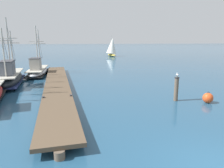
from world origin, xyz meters
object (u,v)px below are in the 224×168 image
Objects in this scene: fishing_boat_2 at (11,77)px; perched_seagull at (177,75)px; mooring_piling at (176,88)px; distant_sailboat at (112,47)px; mooring_buoy at (208,98)px; fishing_boat_1 at (38,70)px.

fishing_boat_2 is 19.45× the size of perched_seagull.
mooring_piling is 0.87m from perched_seagull.
mooring_piling is 0.32× the size of distant_sailboat.
distant_sailboat reaches higher than mooring_buoy.
fishing_boat_1 is 15.98m from perched_seagull.
fishing_boat_1 reaches higher than distant_sailboat.
fishing_boat_1 is 27.98m from distant_sailboat.
fishing_boat_1 is 17.67m from mooring_buoy.
mooring_buoy is at bearing -29.48° from fishing_boat_2.
fishing_boat_2 is 33.12m from distant_sailboat.
perched_seagull is at bearing -92.92° from distant_sailboat.
mooring_buoy is at bearing -23.47° from perched_seagull.
distant_sailboat is (13.74, 30.10, 1.47)m from fishing_boat_2.
fishing_boat_1 is 5.24m from fishing_boat_2.
mooring_piling is 37.09m from distant_sailboat.
distant_sailboat reaches higher than perched_seagull.
perched_seagull is at bearing -48.78° from fishing_boat_1.
perched_seagull reaches higher than mooring_piling.
fishing_boat_2 is 4.72× the size of mooring_piling.
distant_sailboat reaches higher than mooring_piling.
mooring_buoy is at bearing -90.24° from distant_sailboat.
mooring_buoy is (1.73, -0.76, -0.48)m from mooring_piling.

